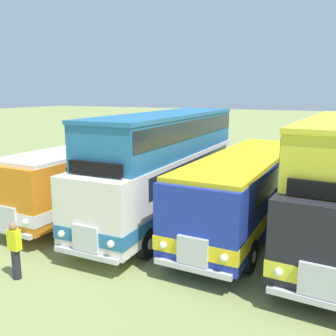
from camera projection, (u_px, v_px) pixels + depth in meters
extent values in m
plane|color=#8C9956|center=(242.00, 230.00, 14.51)|extent=(200.00, 200.00, 0.00)
cube|color=orange|center=(99.00, 173.00, 16.86)|extent=(2.80, 10.10, 2.30)
cube|color=white|center=(99.00, 185.00, 16.99)|extent=(2.84, 10.14, 0.44)
cube|color=#19232D|center=(104.00, 158.00, 17.09)|extent=(2.76, 7.70, 0.76)
cube|color=#19232D|center=(6.00, 182.00, 12.44)|extent=(2.20, 0.17, 0.90)
cube|color=silver|center=(7.00, 218.00, 12.60)|extent=(0.90, 0.15, 0.80)
cube|color=silver|center=(8.00, 232.00, 12.68)|extent=(2.30, 0.21, 0.16)
sphere|color=#EAEACC|center=(25.00, 222.00, 12.18)|extent=(0.22, 0.22, 0.22)
cube|color=white|center=(98.00, 146.00, 16.61)|extent=(2.75, 9.69, 0.14)
cylinder|color=black|center=(67.00, 224.00, 13.62)|extent=(0.31, 1.05, 1.04)
cylinder|color=silver|center=(70.00, 225.00, 13.55)|extent=(0.03, 0.36, 0.36)
cylinder|color=black|center=(24.00, 215.00, 14.67)|extent=(0.31, 1.05, 1.04)
cylinder|color=silver|center=(21.00, 214.00, 14.74)|extent=(0.03, 0.36, 0.36)
cylinder|color=black|center=(155.00, 185.00, 19.36)|extent=(0.31, 1.05, 1.04)
cylinder|color=silver|center=(158.00, 185.00, 19.29)|extent=(0.03, 0.36, 0.36)
cylinder|color=black|center=(120.00, 180.00, 20.41)|extent=(0.31, 1.05, 1.04)
cylinder|color=silver|center=(117.00, 180.00, 20.48)|extent=(0.03, 0.36, 0.36)
cube|color=silver|center=(165.00, 180.00, 15.51)|extent=(2.65, 10.84, 2.30)
cube|color=teal|center=(165.00, 193.00, 15.64)|extent=(2.69, 10.88, 0.44)
cube|color=#19232D|center=(169.00, 164.00, 15.75)|extent=(2.65, 8.44, 0.76)
cube|color=#19232D|center=(86.00, 197.00, 10.65)|extent=(2.20, 0.13, 0.90)
cube|color=silver|center=(85.00, 239.00, 10.81)|extent=(0.90, 0.13, 0.80)
cube|color=silver|center=(85.00, 255.00, 10.89)|extent=(2.30, 0.17, 0.16)
sphere|color=#EAEACC|center=(111.00, 244.00, 10.43)|extent=(0.22, 0.22, 0.22)
sphere|color=#EAEACC|center=(61.00, 234.00, 11.18)|extent=(0.22, 0.22, 0.22)
cube|color=teal|center=(168.00, 134.00, 15.35)|extent=(2.54, 9.94, 1.50)
cube|color=teal|center=(168.00, 115.00, 15.18)|extent=(2.60, 10.04, 0.14)
cube|color=#19232D|center=(168.00, 127.00, 15.29)|extent=(2.58, 9.84, 0.68)
cube|color=black|center=(95.00, 169.00, 10.93)|extent=(1.90, 0.15, 0.40)
cylinder|color=black|center=(147.00, 243.00, 11.91)|extent=(0.29, 1.04, 1.04)
cylinder|color=silver|center=(151.00, 244.00, 11.85)|extent=(0.03, 0.36, 0.36)
cylinder|color=black|center=(89.00, 232.00, 12.87)|extent=(0.29, 1.04, 1.04)
cylinder|color=silver|center=(86.00, 231.00, 12.93)|extent=(0.03, 0.36, 0.36)
cylinder|color=black|center=(217.00, 190.00, 18.46)|extent=(0.29, 1.04, 1.04)
cylinder|color=silver|center=(220.00, 190.00, 18.40)|extent=(0.03, 0.36, 0.36)
cylinder|color=black|center=(175.00, 185.00, 19.42)|extent=(0.29, 1.04, 1.04)
cylinder|color=silver|center=(173.00, 184.00, 19.49)|extent=(0.03, 0.36, 0.36)
cube|color=#1E339E|center=(245.00, 187.00, 14.27)|extent=(2.73, 10.17, 2.30)
cube|color=yellow|center=(245.00, 202.00, 14.40)|extent=(2.77, 10.21, 0.44)
cube|color=#19232D|center=(249.00, 170.00, 14.50)|extent=(2.70, 7.77, 0.76)
cube|color=#19232D|center=(195.00, 206.00, 9.79)|extent=(2.20, 0.15, 0.90)
cube|color=silver|center=(192.00, 251.00, 9.95)|extent=(0.90, 0.14, 0.80)
cube|color=silver|center=(192.00, 269.00, 10.03)|extent=(2.30, 0.19, 0.16)
sphere|color=#EAEACC|center=(224.00, 258.00, 9.54)|extent=(0.22, 0.22, 0.22)
sphere|color=#EAEACC|center=(163.00, 245.00, 10.35)|extent=(0.22, 0.22, 0.22)
cube|color=yellow|center=(247.00, 157.00, 14.03)|extent=(2.68, 9.77, 0.14)
cylinder|color=black|center=(249.00, 256.00, 10.99)|extent=(0.30, 1.05, 1.04)
cylinder|color=silver|center=(254.00, 257.00, 10.92)|extent=(0.03, 0.36, 0.36)
cylinder|color=black|center=(180.00, 242.00, 12.02)|extent=(0.30, 1.05, 1.04)
cylinder|color=silver|center=(176.00, 241.00, 12.09)|extent=(0.03, 0.36, 0.36)
cylinder|color=black|center=(288.00, 199.00, 16.83)|extent=(0.30, 1.05, 1.04)
cylinder|color=silver|center=(292.00, 199.00, 16.76)|extent=(0.03, 0.36, 0.36)
cylinder|color=black|center=(239.00, 193.00, 17.87)|extent=(0.30, 1.05, 1.04)
cylinder|color=silver|center=(236.00, 192.00, 17.93)|extent=(0.03, 0.36, 0.36)
cube|color=#19232D|center=(324.00, 228.00, 8.21)|extent=(2.20, 0.22, 0.90)
cube|color=silver|center=(318.00, 281.00, 8.37)|extent=(0.91, 0.17, 0.80)
cube|color=silver|center=(316.00, 302.00, 8.45)|extent=(2.30, 0.26, 0.16)
sphere|color=#EAEACC|center=(278.00, 272.00, 8.79)|extent=(0.22, 0.22, 0.22)
cube|color=black|center=(329.00, 191.00, 8.48)|extent=(1.90, 0.22, 0.40)
cylinder|color=black|center=(282.00, 264.00, 10.45)|extent=(0.34, 1.05, 1.04)
cylinder|color=silver|center=(276.00, 263.00, 10.52)|extent=(0.04, 0.36, 0.36)
cylinder|color=black|center=(315.00, 204.00, 16.01)|extent=(0.34, 1.05, 1.04)
cylinder|color=silver|center=(311.00, 204.00, 16.09)|extent=(0.04, 0.36, 0.36)
cylinder|color=#23232D|center=(16.00, 264.00, 10.62)|extent=(0.24, 0.24, 0.90)
cube|color=yellow|center=(14.00, 240.00, 10.46)|extent=(0.36, 0.22, 0.60)
sphere|color=#9E7051|center=(13.00, 226.00, 10.38)|extent=(0.22, 0.22, 0.22)
cylinder|color=#8C704C|center=(166.00, 152.00, 29.85)|extent=(0.08, 0.08, 1.05)
cylinder|color=#8C704C|center=(211.00, 156.00, 28.18)|extent=(0.08, 0.08, 1.05)
cylinder|color=#8C704C|center=(262.00, 160.00, 26.50)|extent=(0.08, 0.08, 1.05)
cylinder|color=#8C704C|center=(320.00, 164.00, 24.82)|extent=(0.08, 0.08, 1.05)
cylinder|color=beige|center=(291.00, 156.00, 25.58)|extent=(19.47, 0.03, 0.03)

